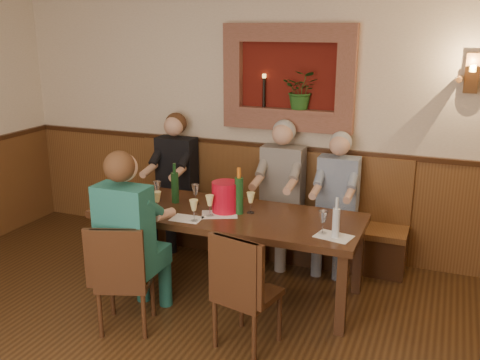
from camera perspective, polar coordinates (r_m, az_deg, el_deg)
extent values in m
cube|color=beige|center=(5.66, 3.22, 6.41)|extent=(6.00, 0.04, 2.80)
cube|color=brown|center=(5.84, 3.02, -1.86)|extent=(6.00, 0.04, 1.10)
cube|color=#381E0F|center=(5.69, 3.11, 3.65)|extent=(6.02, 0.06, 0.05)
cube|color=#59130C|center=(5.52, 5.24, 10.84)|extent=(1.00, 0.02, 0.70)
cube|color=#8B5547|center=(5.46, 5.22, 15.41)|extent=(1.36, 0.12, 0.18)
cube|color=#8B5547|center=(5.54, 4.99, 6.27)|extent=(1.36, 0.12, 0.18)
cube|color=#8B5547|center=(5.68, -0.71, 11.05)|extent=(0.18, 0.12, 0.70)
cube|color=#8B5547|center=(5.34, 11.27, 10.42)|extent=(0.18, 0.12, 0.70)
cube|color=#8B5547|center=(5.52, 5.02, 7.39)|extent=(1.00, 0.14, 0.04)
imported|color=#22521C|center=(5.45, 6.60, 9.52)|extent=(0.35, 0.30, 0.39)
cylinder|color=black|center=(5.58, 2.57, 9.29)|extent=(0.03, 0.03, 0.30)
cylinder|color=#FFBF59|center=(5.56, 2.59, 11.03)|extent=(0.04, 0.04, 0.04)
cube|color=brown|center=(5.25, 23.51, 10.42)|extent=(0.12, 0.08, 0.35)
cylinder|color=brown|center=(5.19, 22.34, 9.93)|extent=(0.05, 0.18, 0.05)
cylinder|color=#FFBF59|center=(5.12, 23.59, 10.85)|extent=(0.06, 0.06, 0.06)
cube|color=#371E10|center=(4.79, -1.34, -3.82)|extent=(2.40, 0.90, 0.06)
cube|color=#371E10|center=(5.16, -14.58, -7.34)|extent=(0.08, 0.08, 0.69)
cube|color=#371E10|center=(4.32, 10.78, -11.91)|extent=(0.08, 0.08, 0.69)
cube|color=#371E10|center=(5.72, -10.24, -4.68)|extent=(0.08, 0.08, 0.69)
cube|color=#371E10|center=(4.98, 12.48, -8.08)|extent=(0.08, 0.08, 0.69)
cube|color=#381E0F|center=(5.77, 2.26, -5.80)|extent=(3.00, 0.40, 0.40)
cube|color=brown|center=(5.69, 2.29, -3.74)|extent=(3.00, 0.45, 0.06)
cube|color=brown|center=(5.75, 2.96, 0.23)|extent=(3.00, 0.06, 0.66)
cube|color=#371E10|center=(4.52, -11.92, -12.89)|extent=(0.49, 0.49, 0.38)
cube|color=#371E10|center=(4.42, -12.08, -10.45)|extent=(0.51, 0.51, 0.05)
cube|color=#371E10|center=(4.15, -12.91, -8.31)|extent=(0.39, 0.17, 0.48)
cube|color=#371E10|center=(4.20, 0.80, -14.77)|extent=(0.47, 0.47, 0.39)
cube|color=#371E10|center=(4.10, 0.82, -12.12)|extent=(0.49, 0.49, 0.05)
cube|color=#371E10|center=(3.83, -0.74, -9.65)|extent=(0.41, 0.13, 0.49)
cube|color=black|center=(6.02, -7.34, -4.71)|extent=(0.43, 0.45, 0.45)
cube|color=black|center=(5.96, -6.76, 1.88)|extent=(0.43, 0.23, 0.56)
sphere|color=#D8A384|center=(5.84, -7.08, 5.73)|extent=(0.22, 0.22, 0.22)
sphere|color=#4C2D19|center=(5.88, -6.85, 6.01)|extent=(0.24, 0.24, 0.24)
cube|color=#514C4A|center=(5.56, 3.90, -6.42)|extent=(0.43, 0.45, 0.45)
cube|color=#514C4A|center=(5.50, 4.60, 0.72)|extent=(0.43, 0.23, 0.57)
sphere|color=#D8A384|center=(5.36, 4.56, 4.89)|extent=(0.22, 0.22, 0.22)
sphere|color=#B2B2B2|center=(5.41, 4.73, 5.21)|extent=(0.24, 0.24, 0.24)
cube|color=navy|center=(5.44, 9.77, -7.17)|extent=(0.40, 0.42, 0.45)
cube|color=navy|center=(5.37, 10.46, -0.26)|extent=(0.40, 0.21, 0.52)
sphere|color=#D8A384|center=(5.24, 10.59, 3.65)|extent=(0.20, 0.20, 0.20)
sphere|color=#B2B2B2|center=(5.28, 10.70, 3.96)|extent=(0.22, 0.22, 0.22)
cube|color=#184756|center=(4.65, -10.57, -11.46)|extent=(0.44, 0.46, 0.45)
cube|color=#184756|center=(4.24, -12.30, -4.32)|extent=(0.44, 0.23, 0.57)
sphere|color=#D8A384|center=(4.15, -12.33, 1.32)|extent=(0.22, 0.22, 0.22)
sphere|color=#4C2D19|center=(4.10, -12.75, 1.42)|extent=(0.24, 0.24, 0.24)
cylinder|color=red|center=(4.76, -1.57, -1.82)|extent=(0.30, 0.30, 0.28)
cylinder|color=#19471E|center=(4.70, -0.11, -1.69)|extent=(0.09, 0.09, 0.33)
cylinder|color=orange|center=(4.64, -0.12, 0.77)|extent=(0.04, 0.04, 0.09)
cylinder|color=#19471E|center=(5.04, -6.95, -0.82)|extent=(0.07, 0.07, 0.29)
cylinder|color=#19471E|center=(4.99, -7.02, 1.26)|extent=(0.03, 0.03, 0.09)
cylinder|color=silver|center=(4.26, 10.20, -4.55)|extent=(0.07, 0.07, 0.24)
cylinder|color=silver|center=(4.21, 10.31, -2.46)|extent=(0.03, 0.03, 0.09)
cube|color=white|center=(4.90, -10.43, -3.24)|extent=(0.34, 0.27, 0.00)
cube|color=white|center=(4.73, -2.21, -3.68)|extent=(0.38, 0.33, 0.00)
cube|color=white|center=(4.32, 9.96, -5.94)|extent=(0.32, 0.26, 0.00)
cube|color=white|center=(4.65, -5.71, -4.12)|extent=(0.27, 0.20, 0.00)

